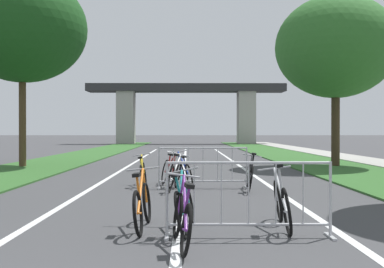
# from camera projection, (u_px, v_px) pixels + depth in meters

# --- Properties ---
(grass_verge_left) EXTENTS (3.44, 60.81, 0.05)m
(grass_verge_left) POSITION_uv_depth(u_px,v_px,m) (80.00, 156.00, 26.55)
(grass_verge_left) COLOR #2D5B26
(grass_verge_left) RESTS_ON ground
(grass_verge_right) EXTENTS (3.44, 60.81, 0.05)m
(grass_verge_right) POSITION_uv_depth(u_px,v_px,m) (290.00, 156.00, 26.67)
(grass_verge_right) COLOR #2D5B26
(grass_verge_right) RESTS_ON ground
(sidewalk_path_right) EXTENTS (2.09, 60.81, 0.08)m
(sidewalk_path_right) POSITION_uv_depth(u_px,v_px,m) (338.00, 156.00, 26.70)
(sidewalk_path_right) COLOR #9E9B93
(sidewalk_path_right) RESTS_ON ground
(lane_stripe_center) EXTENTS (0.14, 35.18, 0.01)m
(lane_stripe_center) POSITION_uv_depth(u_px,v_px,m) (184.00, 166.00, 19.32)
(lane_stripe_center) COLOR silver
(lane_stripe_center) RESTS_ON ground
(lane_stripe_right_lane) EXTENTS (0.14, 35.18, 0.01)m
(lane_stripe_right_lane) POSITION_uv_depth(u_px,v_px,m) (240.00, 166.00, 19.35)
(lane_stripe_right_lane) COLOR silver
(lane_stripe_right_lane) RESTS_ON ground
(lane_stripe_left_lane) EXTENTS (0.14, 35.18, 0.01)m
(lane_stripe_left_lane) POSITION_uv_depth(u_px,v_px,m) (128.00, 166.00, 19.30)
(lane_stripe_left_lane) COLOR silver
(lane_stripe_left_lane) RESTS_ON ground
(overpass_bridge) EXTENTS (21.69, 2.85, 6.58)m
(overpass_bridge) POSITION_uv_depth(u_px,v_px,m) (186.00, 103.00, 51.95)
(overpass_bridge) COLOR #2D2D30
(overpass_bridge) RESTS_ON ground
(tree_left_oak_mid) EXTENTS (5.10, 5.10, 7.73)m
(tree_left_oak_mid) POSITION_uv_depth(u_px,v_px,m) (22.00, 28.00, 18.74)
(tree_left_oak_mid) COLOR #4C3823
(tree_left_oak_mid) RESTS_ON ground
(tree_right_pine_far) EXTENTS (4.87, 4.87, 6.94)m
(tree_right_pine_far) POSITION_uv_depth(u_px,v_px,m) (336.00, 47.00, 19.12)
(tree_right_pine_far) COLOR #3D2D1E
(tree_right_pine_far) RESTS_ON ground
(crowd_barrier_nearest) EXTENTS (2.31, 0.46, 1.05)m
(crowd_barrier_nearest) POSITION_uv_depth(u_px,v_px,m) (249.00, 200.00, 6.47)
(crowd_barrier_nearest) COLOR #ADADB2
(crowd_barrier_nearest) RESTS_ON ground
(crowd_barrier_second) EXTENTS (2.33, 0.56, 1.05)m
(crowd_barrier_second) POSITION_uv_depth(u_px,v_px,m) (203.00, 168.00, 12.03)
(crowd_barrier_second) COLOR #ADADB2
(crowd_barrier_second) RESTS_ON ground
(bicycle_red_0) EXTENTS (0.71, 1.64, 0.95)m
(bicycle_red_0) POSITION_uv_depth(u_px,v_px,m) (169.00, 172.00, 12.47)
(bicycle_red_0) COLOR black
(bicycle_red_0) RESTS_ON ground
(bicycle_blue_1) EXTENTS (0.71, 1.60, 0.95)m
(bicycle_blue_1) POSITION_uv_depth(u_px,v_px,m) (185.00, 172.00, 12.54)
(bicycle_blue_1) COLOR black
(bicycle_blue_1) RESTS_ON ground
(bicycle_teal_2) EXTENTS (0.52, 1.76, 0.91)m
(bicycle_teal_2) POSITION_uv_depth(u_px,v_px,m) (185.00, 206.00, 6.90)
(bicycle_teal_2) COLOR black
(bicycle_teal_2) RESTS_ON ground
(bicycle_orange_3) EXTENTS (0.53, 1.67, 0.91)m
(bicycle_orange_3) POSITION_uv_depth(u_px,v_px,m) (142.00, 205.00, 7.01)
(bicycle_orange_3) COLOR black
(bicycle_orange_3) RESTS_ON ground
(bicycle_purple_4) EXTENTS (0.45, 1.61, 0.91)m
(bicycle_purple_4) POSITION_uv_depth(u_px,v_px,m) (182.00, 219.00, 5.92)
(bicycle_purple_4) COLOR black
(bicycle_purple_4) RESTS_ON ground
(bicycle_silver_5) EXTENTS (0.53, 1.73, 1.00)m
(bicycle_silver_5) POSITION_uv_depth(u_px,v_px,m) (282.00, 203.00, 7.05)
(bicycle_silver_5) COLOR black
(bicycle_silver_5) RESTS_ON ground
(bicycle_white_6) EXTENTS (0.55, 1.65, 0.92)m
(bicycle_white_6) POSITION_uv_depth(u_px,v_px,m) (175.00, 175.00, 11.57)
(bicycle_white_6) COLOR black
(bicycle_white_6) RESTS_ON ground
(bicycle_yellow_7) EXTENTS (0.48, 1.57, 0.86)m
(bicycle_yellow_7) POSITION_uv_depth(u_px,v_px,m) (143.00, 173.00, 12.47)
(bicycle_yellow_7) COLOR black
(bicycle_yellow_7) RESTS_ON ground
(bicycle_black_8) EXTENTS (0.52, 1.74, 0.94)m
(bicycle_black_8) POSITION_uv_depth(u_px,v_px,m) (250.00, 175.00, 11.61)
(bicycle_black_8) COLOR black
(bicycle_black_8) RESTS_ON ground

